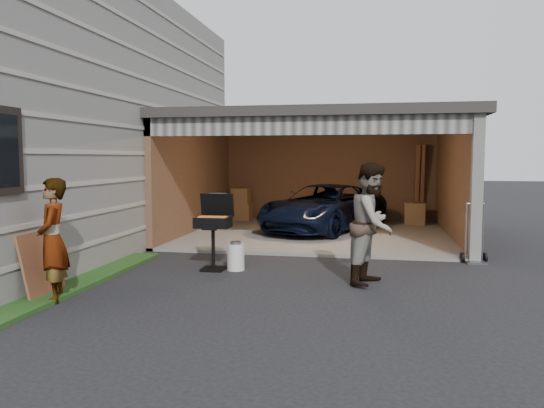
{
  "coord_description": "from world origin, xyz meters",
  "views": [
    {
      "loc": [
        2.04,
        -6.55,
        1.91
      ],
      "look_at": [
        0.42,
        1.98,
        1.15
      ],
      "focal_mm": 35.0,
      "sensor_mm": 36.0,
      "label": 1
    }
  ],
  "objects": [
    {
      "name": "ground",
      "position": [
        0.0,
        0.0,
        0.0
      ],
      "size": [
        80.0,
        80.0,
        0.0
      ],
      "primitive_type": "plane",
      "color": "black",
      "rests_on": "ground"
    },
    {
      "name": "house",
      "position": [
        -6.0,
        4.0,
        2.75
      ],
      "size": [
        7.0,
        11.0,
        5.5
      ],
      "primitive_type": "cube",
      "color": "#474744",
      "rests_on": "ground"
    },
    {
      "name": "groundcover_strip",
      "position": [
        -2.25,
        -1.0,
        0.03
      ],
      "size": [
        0.5,
        8.0,
        0.06
      ],
      "primitive_type": "cube",
      "color": "#193814",
      "rests_on": "ground"
    },
    {
      "name": "garage",
      "position": [
        0.76,
        6.79,
        1.87
      ],
      "size": [
        6.8,
        6.3,
        2.9
      ],
      "color": "#605E59",
      "rests_on": "ground"
    },
    {
      "name": "minivan",
      "position": [
        0.84,
        6.9,
        0.58
      ],
      "size": [
        3.4,
        4.63,
        1.17
      ],
      "primitive_type": "imported",
      "rotation": [
        0.0,
        0.0,
        -0.39
      ],
      "color": "black",
      "rests_on": "ground"
    },
    {
      "name": "woman",
      "position": [
        -2.1,
        -0.29,
        0.82
      ],
      "size": [
        0.61,
        0.71,
        1.65
      ],
      "primitive_type": "imported",
      "rotation": [
        0.0,
        0.0,
        -1.14
      ],
      "color": "#CADBFE",
      "rests_on": "ground"
    },
    {
      "name": "man",
      "position": [
        2.05,
        1.53,
        0.92
      ],
      "size": [
        0.95,
        1.07,
        1.84
      ],
      "primitive_type": "imported",
      "rotation": [
        0.0,
        0.0,
        1.24
      ],
      "color": "#44261B",
      "rests_on": "ground"
    },
    {
      "name": "bbq_grill",
      "position": [
        -0.6,
        2.03,
        0.77
      ],
      "size": [
        0.58,
        0.51,
        1.3
      ],
      "color": "black",
      "rests_on": "ground"
    },
    {
      "name": "propane_tank",
      "position": [
        -0.22,
        2.07,
        0.22
      ],
      "size": [
        0.39,
        0.39,
        0.44
      ],
      "primitive_type": "cylinder",
      "rotation": [
        0.0,
        0.0,
        -0.41
      ],
      "color": "white",
      "rests_on": "ground"
    },
    {
      "name": "plywood_panel",
      "position": [
        -2.4,
        -0.11,
        0.45
      ],
      "size": [
        0.23,
        0.81,
        0.9
      ],
      "primitive_type": "cube",
      "rotation": [
        0.0,
        -0.21,
        0.0
      ],
      "color": "brown",
      "rests_on": "ground"
    },
    {
      "name": "hand_truck",
      "position": [
        3.89,
        3.47,
        0.21
      ],
      "size": [
        0.48,
        0.39,
        1.11
      ],
      "rotation": [
        0.0,
        0.0,
        0.17
      ],
      "color": "slate",
      "rests_on": "ground"
    }
  ]
}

